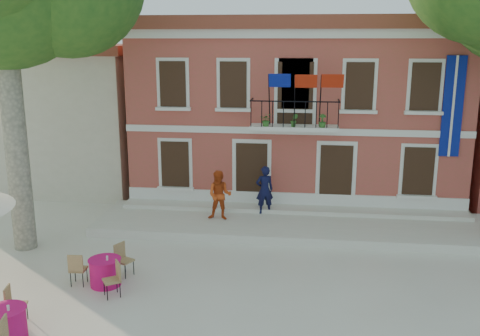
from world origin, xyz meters
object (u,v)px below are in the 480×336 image
Objects in this scene: pedestrian_orange at (220,195)px; cafe_table_1 at (105,271)px; pedestrian_navy at (265,190)px; cafe_table_0 at (7,323)px.

pedestrian_orange reaches higher than cafe_table_1.
pedestrian_navy reaches higher than pedestrian_orange.
pedestrian_navy is at bearing 60.10° from cafe_table_0.
pedestrian_navy is at bearing 31.14° from pedestrian_orange.
pedestrian_navy is 10.28m from cafe_table_0.
pedestrian_orange is 0.96× the size of cafe_table_1.
cafe_table_0 is 3.17m from cafe_table_1.
pedestrian_orange is (-1.54, -0.88, -0.01)m from pedestrian_navy.
pedestrian_orange is at bearing 65.97° from cafe_table_0.
pedestrian_navy reaches higher than cafe_table_1.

